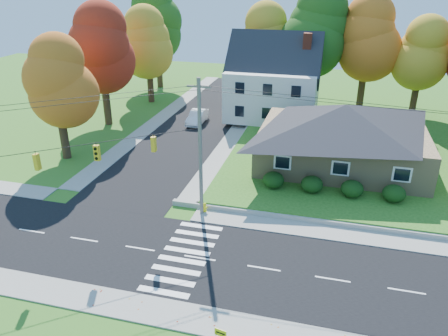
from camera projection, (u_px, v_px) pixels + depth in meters
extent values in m
plane|color=#3D7923|center=(200.00, 258.00, 26.91)|extent=(120.00, 120.00, 0.00)
cube|color=black|center=(200.00, 258.00, 26.90)|extent=(90.00, 8.00, 0.02)
cube|color=black|center=(202.00, 120.00, 51.65)|extent=(8.00, 44.00, 0.02)
cube|color=#9C9A90|center=(221.00, 217.00, 31.29)|extent=(90.00, 2.00, 0.08)
cube|color=#9C9A90|center=(170.00, 314.00, 22.49)|extent=(90.00, 2.00, 0.08)
cube|color=#3D7923|center=(393.00, 151.00, 42.29)|extent=(30.00, 30.00, 0.50)
cube|color=tan|center=(341.00, 146.00, 38.28)|extent=(14.00, 10.00, 3.20)
pyramid|color=#26262B|center=(345.00, 117.00, 37.17)|extent=(14.60, 10.60, 2.20)
cube|color=silver|center=(273.00, 93.00, 50.20)|extent=(10.00, 8.00, 5.60)
pyramid|color=#26262B|center=(274.00, 58.00, 48.55)|extent=(10.40, 8.40, 2.40)
cube|color=brown|center=(305.00, 78.00, 48.57)|extent=(0.90, 0.90, 9.60)
ellipsoid|color=#163A10|center=(273.00, 180.00, 34.38)|extent=(1.70, 1.70, 1.27)
ellipsoid|color=#163A10|center=(312.00, 184.00, 33.68)|extent=(1.70, 1.70, 1.27)
ellipsoid|color=#163A10|center=(352.00, 189.00, 32.99)|extent=(1.70, 1.70, 1.27)
ellipsoid|color=#163A10|center=(394.00, 193.00, 32.29)|extent=(1.70, 1.70, 1.27)
cylinder|color=#666059|center=(200.00, 150.00, 29.77)|extent=(0.26, 0.26, 10.00)
cube|color=#666059|center=(199.00, 87.00, 27.95)|extent=(1.60, 0.12, 0.12)
cube|color=gold|center=(37.00, 162.00, 25.59)|extent=(0.26, 0.34, 1.00)
cube|color=gold|center=(97.00, 153.00, 26.86)|extent=(0.34, 0.26, 1.00)
cube|color=gold|center=(154.00, 144.00, 28.19)|extent=(0.26, 0.34, 1.00)
cylinder|color=black|center=(70.00, 147.00, 26.03)|extent=(13.02, 10.43, 0.04)
cylinder|color=#3F2A19|center=(265.00, 81.00, 55.99)|extent=(0.80, 0.80, 5.40)
sphere|color=gold|center=(266.00, 50.00, 54.38)|extent=(6.72, 6.72, 6.72)
sphere|color=gold|center=(266.00, 36.00, 53.69)|extent=(5.91, 5.91, 5.91)
sphere|color=gold|center=(267.00, 22.00, 52.99)|extent=(5.11, 5.11, 5.11)
cylinder|color=#3F2A19|center=(312.00, 82.00, 53.54)|extent=(0.86, 0.86, 6.30)
sphere|color=#275818|center=(315.00, 44.00, 51.66)|extent=(7.84, 7.84, 7.84)
sphere|color=#275818|center=(316.00, 27.00, 50.85)|extent=(6.90, 6.90, 6.90)
sphere|color=#275818|center=(318.00, 9.00, 50.04)|extent=(5.96, 5.96, 5.96)
cylinder|color=#3F2A19|center=(362.00, 85.00, 53.12)|extent=(0.83, 0.83, 5.85)
sphere|color=#CF651C|center=(367.00, 50.00, 51.38)|extent=(7.28, 7.28, 7.28)
sphere|color=#CF651C|center=(369.00, 34.00, 50.63)|extent=(6.41, 6.41, 6.41)
sphere|color=#CF651C|center=(371.00, 17.00, 49.87)|extent=(5.53, 5.53, 5.53)
cylinder|color=#3F2A19|center=(415.00, 94.00, 51.04)|extent=(0.77, 0.77, 4.95)
sphere|color=gold|center=(421.00, 63.00, 49.56)|extent=(6.16, 6.16, 6.16)
sphere|color=gold|center=(423.00, 50.00, 48.93)|extent=(5.42, 5.42, 5.42)
sphere|color=gold|center=(426.00, 35.00, 48.29)|extent=(4.68, 4.68, 4.68)
cylinder|color=#3F2A19|center=(63.00, 133.00, 40.39)|extent=(0.77, 0.77, 4.95)
sphere|color=#CF651C|center=(57.00, 95.00, 38.91)|extent=(6.16, 6.16, 6.16)
sphere|color=#CF651C|center=(55.00, 78.00, 38.27)|extent=(5.42, 5.42, 5.42)
sphere|color=#CF651C|center=(52.00, 60.00, 37.64)|extent=(4.68, 4.68, 4.68)
cylinder|color=#3F2A19|center=(106.00, 99.00, 49.24)|extent=(0.83, 0.83, 5.85)
sphere|color=#9F2614|center=(102.00, 61.00, 47.49)|extent=(7.28, 7.28, 7.28)
sphere|color=#9F2614|center=(100.00, 44.00, 46.74)|extent=(6.41, 6.41, 6.41)
sphere|color=#9F2614|center=(98.00, 27.00, 45.99)|extent=(5.53, 5.53, 5.53)
cylinder|color=#3F2A19|center=(150.00, 82.00, 57.91)|extent=(0.80, 0.80, 5.40)
sphere|color=gold|center=(148.00, 52.00, 56.30)|extent=(6.72, 6.72, 6.72)
sphere|color=gold|center=(147.00, 38.00, 55.60)|extent=(5.91, 5.91, 5.91)
sphere|color=gold|center=(146.00, 25.00, 54.91)|extent=(5.11, 5.11, 5.11)
cylinder|color=#3F2A19|center=(159.00, 66.00, 65.23)|extent=(0.86, 0.86, 6.30)
sphere|color=#275818|center=(157.00, 34.00, 63.35)|extent=(7.84, 7.84, 7.84)
sphere|color=#275818|center=(156.00, 20.00, 62.54)|extent=(6.90, 6.90, 6.90)
sphere|color=#275818|center=(155.00, 6.00, 61.73)|extent=(5.96, 5.96, 5.96)
imported|color=white|center=(197.00, 117.00, 50.30)|extent=(1.73, 4.62, 1.51)
cylinder|color=#FFF916|center=(205.00, 212.00, 32.03)|extent=(0.34, 0.34, 0.09)
cylinder|color=#FFF916|center=(205.00, 208.00, 31.91)|extent=(0.23, 0.23, 0.52)
sphere|color=#FFF916|center=(205.00, 204.00, 31.78)|extent=(0.25, 0.25, 0.25)
cylinder|color=#FFF916|center=(205.00, 207.00, 31.87)|extent=(0.44, 0.21, 0.11)
cube|color=yellow|center=(220.00, 333.00, 20.62)|extent=(0.61, 0.14, 0.41)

